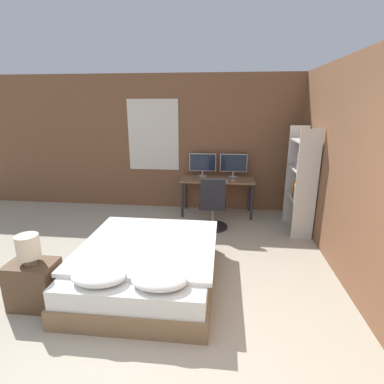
{
  "coord_description": "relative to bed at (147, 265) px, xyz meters",
  "views": [
    {
      "loc": [
        0.39,
        -1.91,
        2.11
      ],
      "look_at": [
        -0.12,
        2.72,
        0.75
      ],
      "focal_mm": 28.0,
      "sensor_mm": 36.0,
      "label": 1
    }
  ],
  "objects": [
    {
      "name": "ground_plane",
      "position": [
        0.5,
        -1.25,
        -0.24
      ],
      "size": [
        20.0,
        20.0,
        0.0
      ],
      "primitive_type": "plane",
      "color": "#B2A893"
    },
    {
      "name": "wall_back",
      "position": [
        0.49,
        2.9,
        1.11
      ],
      "size": [
        12.0,
        0.08,
        2.7
      ],
      "color": "brown",
      "rests_on": "ground_plane"
    },
    {
      "name": "wall_side_right",
      "position": [
        2.39,
        0.25,
        1.11
      ],
      "size": [
        0.06,
        12.0,
        2.7
      ],
      "color": "brown",
      "rests_on": "ground_plane"
    },
    {
      "name": "bed",
      "position": [
        0.0,
        0.0,
        0.0
      ],
      "size": [
        1.62,
        1.9,
        0.56
      ],
      "color": "#846647",
      "rests_on": "ground_plane"
    },
    {
      "name": "nightstand",
      "position": [
        -1.1,
        -0.56,
        0.01
      ],
      "size": [
        0.5,
        0.35,
        0.51
      ],
      "color": "brown",
      "rests_on": "ground_plane"
    },
    {
      "name": "bedside_lamp",
      "position": [
        -1.1,
        -0.56,
        0.46
      ],
      "size": [
        0.23,
        0.23,
        0.31
      ],
      "color": "gray",
      "rests_on": "nightstand"
    },
    {
      "name": "desk",
      "position": [
        0.77,
        2.52,
        0.39
      ],
      "size": [
        1.42,
        0.62,
        0.73
      ],
      "color": "#846042",
      "rests_on": "ground_plane"
    },
    {
      "name": "monitor_left",
      "position": [
        0.46,
        2.73,
        0.75
      ],
      "size": [
        0.54,
        0.16,
        0.46
      ],
      "color": "#B7B7BC",
      "rests_on": "desk"
    },
    {
      "name": "monitor_right",
      "position": [
        1.08,
        2.73,
        0.75
      ],
      "size": [
        0.54,
        0.16,
        0.46
      ],
      "color": "#B7B7BC",
      "rests_on": "desk"
    },
    {
      "name": "keyboard",
      "position": [
        0.77,
        2.32,
        0.49
      ],
      "size": [
        0.41,
        0.13,
        0.02
      ],
      "color": "#B7B7BC",
      "rests_on": "desk"
    },
    {
      "name": "computer_mouse",
      "position": [
        1.06,
        2.32,
        0.5
      ],
      "size": [
        0.07,
        0.05,
        0.04
      ],
      "color": "#B7B7BC",
      "rests_on": "desk"
    },
    {
      "name": "office_chair",
      "position": [
        0.72,
        1.76,
        0.13
      ],
      "size": [
        0.52,
        0.52,
        0.94
      ],
      "color": "black",
      "rests_on": "ground_plane"
    },
    {
      "name": "bookshelf",
      "position": [
        2.17,
        1.79,
        0.72
      ],
      "size": [
        0.34,
        0.78,
        1.77
      ],
      "color": "beige",
      "rests_on": "ground_plane"
    }
  ]
}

